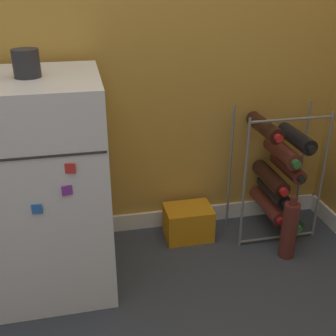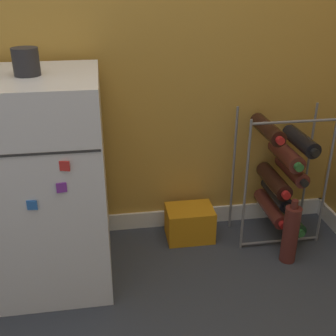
% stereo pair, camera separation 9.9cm
% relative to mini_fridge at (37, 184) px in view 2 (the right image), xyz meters
% --- Properties ---
extents(ground_plane, '(14.00, 14.00, 0.00)m').
position_rel_mini_fridge_xyz_m(ground_plane, '(0.55, -0.27, -0.45)').
color(ground_plane, '#333842').
extents(mini_fridge, '(0.56, 0.55, 0.90)m').
position_rel_mini_fridge_xyz_m(mini_fridge, '(0.00, 0.00, 0.00)').
color(mini_fridge, white).
rests_on(mini_fridge, ground_plane).
extents(wine_rack, '(0.41, 0.32, 0.67)m').
position_rel_mini_fridge_xyz_m(wine_rack, '(1.13, 0.13, -0.11)').
color(wine_rack, slate).
rests_on(wine_rack, ground_plane).
extents(soda_box, '(0.23, 0.17, 0.17)m').
position_rel_mini_fridge_xyz_m(soda_box, '(0.68, 0.17, -0.36)').
color(soda_box, orange).
rests_on(soda_box, ground_plane).
extents(fridge_top_cup, '(0.10, 0.10, 0.10)m').
position_rel_mini_fridge_xyz_m(fridge_top_cup, '(0.03, -0.01, 0.50)').
color(fridge_top_cup, '#28282D').
rests_on(fridge_top_cup, mini_fridge).
extents(loose_bottle_floor, '(0.07, 0.07, 0.32)m').
position_rel_mini_fridge_xyz_m(loose_bottle_floor, '(1.10, -0.09, -0.30)').
color(loose_bottle_floor, '#56231E').
rests_on(loose_bottle_floor, ground_plane).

